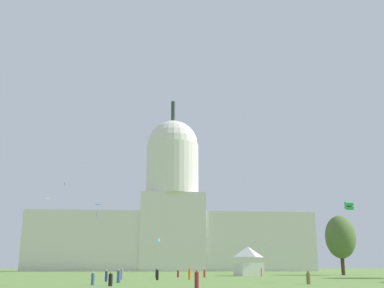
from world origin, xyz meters
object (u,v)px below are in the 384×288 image
object	(u,v)px
kite_cyan_low	(159,241)
kite_white_low	(272,246)
person_black_near_tree_east	(157,275)
kite_violet_mid	(65,184)
capitol_building	(172,219)
event_tent	(248,261)
tree_east_mid	(341,237)
person_grey_back_center	(122,274)
kite_green_low	(349,206)
person_denim_deep_crowd	(93,279)
person_red_back_right	(205,273)
person_orange_edge_west	(190,275)
person_maroon_aisle_center	(197,280)
person_navy_lawn_far_left	(106,276)
kite_blue_low	(97,206)
person_teal_mid_left	(156,273)
person_tan_lawn_far_right	(262,273)
kite_lime_mid	(47,200)
person_maroon_near_tree_west	(178,274)
person_black_back_left	(111,280)

from	to	relation	value
kite_cyan_low	kite_white_low	world-z (taller)	kite_cyan_low
person_black_near_tree_east	kite_violet_mid	world-z (taller)	kite_violet_mid
capitol_building	event_tent	bearing A→B (deg)	-83.14
tree_east_mid	person_grey_back_center	distance (m)	58.95
kite_green_low	person_denim_deep_crowd	bearing A→B (deg)	-166.71
event_tent	person_red_back_right	size ratio (longest dim) A/B	4.51
person_orange_edge_west	kite_green_low	xyz separation A→B (m)	(20.25, -13.92, 9.12)
person_maroon_aisle_center	kite_white_low	xyz separation A→B (m)	(40.38, 124.38, 8.30)
kite_white_low	person_denim_deep_crowd	bearing A→B (deg)	-143.10
kite_cyan_low	kite_green_low	bearing A→B (deg)	80.38
person_navy_lawn_far_left	kite_blue_low	bearing A→B (deg)	-169.00
kite_green_low	kite_white_low	bearing A→B (deg)	83.33
capitol_building	person_teal_mid_left	world-z (taller)	capitol_building
person_tan_lawn_far_right	kite_blue_low	xyz separation A→B (m)	(-36.30, 29.88, 16.45)
person_grey_back_center	kite_violet_mid	distance (m)	111.96
person_red_back_right	kite_lime_mid	bearing A→B (deg)	-156.95
person_grey_back_center	person_maroon_near_tree_west	bearing A→B (deg)	126.19
capitol_building	person_orange_edge_west	xyz separation A→B (m)	(-3.54, -126.24, -20.91)
person_teal_mid_left	kite_blue_low	bearing A→B (deg)	-129.69
person_black_back_left	person_orange_edge_west	size ratio (longest dim) A/B	0.89
kite_violet_mid	person_tan_lawn_far_right	bearing A→B (deg)	-116.80
person_denim_deep_crowd	tree_east_mid	bearing A→B (deg)	-111.39
person_denim_deep_crowd	person_maroon_aisle_center	world-z (taller)	person_maroon_aisle_center
event_tent	person_red_back_right	world-z (taller)	event_tent
person_denim_deep_crowd	person_grey_back_center	size ratio (longest dim) A/B	0.86
person_black_back_left	kite_violet_mid	world-z (taller)	kite_violet_mid
person_denim_deep_crowd	person_black_near_tree_east	xyz separation A→B (m)	(7.50, 18.53, 0.09)
tree_east_mid	kite_white_low	world-z (taller)	tree_east_mid
person_orange_edge_west	kite_blue_low	xyz separation A→B (m)	(-20.08, 50.10, 16.45)
person_grey_back_center	kite_lime_mid	distance (m)	87.66
person_tan_lawn_far_right	person_denim_deep_crowd	bearing A→B (deg)	100.24
capitol_building	person_black_back_left	xyz separation A→B (m)	(-13.90, -148.92, -21.01)
event_tent	kite_cyan_low	bearing A→B (deg)	98.08
person_grey_back_center	kite_blue_low	world-z (taller)	kite_blue_low
person_maroon_aisle_center	person_navy_lawn_far_left	size ratio (longest dim) A/B	1.08
kite_cyan_low	kite_blue_low	world-z (taller)	kite_blue_low
person_maroon_near_tree_west	person_denim_deep_crowd	bearing A→B (deg)	176.28
person_black_back_left	person_black_near_tree_east	xyz separation A→B (m)	(5.36, 21.23, 0.09)
person_red_back_right	kite_white_low	xyz separation A→B (m)	(34.40, 80.67, 8.37)
person_teal_mid_left	person_navy_lawn_far_left	size ratio (longest dim) A/B	1.05
person_maroon_aisle_center	person_teal_mid_left	distance (m)	41.76
person_navy_lawn_far_left	person_orange_edge_west	bearing A→B (deg)	125.58
person_black_back_left	person_black_near_tree_east	size ratio (longest dim) A/B	0.89
person_maroon_aisle_center	person_navy_lawn_far_left	distance (m)	23.74
person_red_back_right	capitol_building	bearing A→B (deg)	170.23
person_black_back_left	person_maroon_near_tree_west	distance (m)	40.02
person_red_back_right	person_maroon_near_tree_west	xyz separation A→B (m)	(-4.81, 1.60, -0.06)
person_black_back_left	kite_lime_mid	distance (m)	110.56
event_tent	kite_violet_mid	bearing A→B (deg)	116.75
event_tent	kite_white_low	bearing A→B (deg)	62.65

